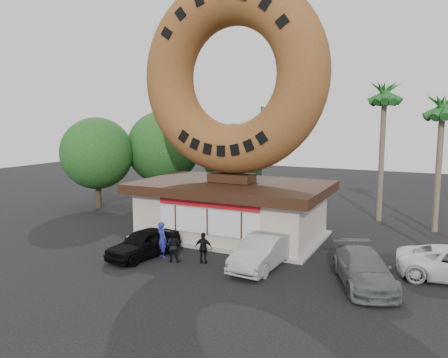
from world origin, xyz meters
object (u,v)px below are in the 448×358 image
person_right (204,248)px  car_silver (262,252)px  person_center (173,246)px  car_grey (364,269)px  person_left (162,240)px  giant_donut (232,76)px  street_lamp (263,150)px  car_black (144,243)px  donut_shop (232,207)px

person_right → car_silver: 2.87m
person_center → car_grey: person_center is taller
person_left → person_center: size_ratio=1.14×
car_silver → car_grey: car_silver is taller
giant_donut → person_right: (0.89, -5.16, -8.68)m
person_left → person_center: (0.87, -0.32, -0.11)m
street_lamp → car_grey: size_ratio=1.63×
person_left → car_silver: person_left is taller
car_silver → person_right: bearing=-162.4°
person_right → car_black: (-3.23, -0.44, -0.06)m
car_silver → car_grey: (4.66, -0.19, -0.04)m
donut_shop → car_silver: 5.84m
person_center → person_left: bearing=-31.3°
donut_shop → person_right: (0.89, -5.14, -0.99)m
car_silver → car_black: bearing=-165.9°
person_right → car_grey: bearing=172.4°
person_center → car_black: person_center is taller
street_lamp → person_center: size_ratio=4.97×
donut_shop → car_silver: bearing=-50.4°
giant_donut → person_right: size_ratio=7.31×
person_right → car_grey: person_right is taller
car_black → car_silver: car_silver is taller
person_center → person_right: 1.54m
car_silver → donut_shop: bearing=132.9°
person_left → person_center: bearing=-176.8°
donut_shop → street_lamp: street_lamp is taller
donut_shop → street_lamp: bearing=100.5°
donut_shop → person_left: donut_shop is taller
street_lamp → donut_shop: bearing=-79.5°
person_left → person_right: person_left is taller
giant_donut → person_center: 10.29m
giant_donut → person_right: giant_donut is taller
donut_shop → giant_donut: (0.00, 0.02, 7.68)m
donut_shop → street_lamp: (-1.86, 10.02, 2.72)m
car_grey → person_right: bearing=161.5°
donut_shop → person_center: donut_shop is taller
donut_shop → person_right: donut_shop is taller
donut_shop → person_left: size_ratio=6.10×
giant_donut → car_silver: (3.67, -4.45, -8.69)m
street_lamp → car_silver: 15.91m
person_left → car_grey: person_left is taller
street_lamp → person_right: street_lamp is taller
car_silver → street_lamp: bearing=114.2°
person_right → car_grey: 7.46m
car_black → car_grey: size_ratio=0.86×
car_black → car_grey: (10.68, 0.96, -0.01)m
person_center → car_grey: (8.93, 0.91, -0.09)m
person_center → car_black: 1.75m
car_black → car_silver: size_ratio=0.92×
street_lamp → car_grey: (10.19, -14.64, -3.77)m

